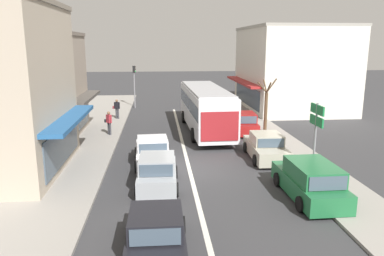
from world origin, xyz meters
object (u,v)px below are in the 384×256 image
Objects in this scene: hatchback_behind_bus_mid at (157,173)px; pedestrian_with_handbag_near at (117,108)px; traffic_light_downstreet at (134,79)px; directional_road_sign at (316,122)px; parked_hatchback_kerb_third at (243,124)px; city_bus at (205,106)px; street_tree_right at (266,107)px; sedan_queue_far_back at (156,236)px; parked_wagon_kerb_front at (310,181)px; pedestrian_browsing_midblock at (109,121)px; parked_sedan_kerb_second at (266,147)px; sedan_behind_bus_near at (153,152)px.

pedestrian_with_handbag_near is (-3.37, 15.58, 0.36)m from hatchback_behind_bus_mid.
traffic_light_downstreet is 1.17× the size of directional_road_sign.
hatchback_behind_bus_mid is at bearing -121.70° from parked_hatchback_kerb_third.
street_tree_right is (4.25, -0.87, -0.01)m from city_bus.
sedan_queue_far_back is 0.93× the size of parked_wagon_kerb_front.
pedestrian_browsing_midblock is (-9.47, -0.11, 0.36)m from parked_hatchback_kerb_third.
pedestrian_browsing_midblock is (-3.27, 15.37, 0.40)m from sedan_queue_far_back.
street_tree_right is (7.75, 9.90, 1.16)m from hatchback_behind_bus_mid.
parked_sedan_kerb_second is at bearing 116.51° from directional_road_sign.
sedan_queue_far_back is 21.37m from pedestrian_with_handbag_near.
directional_road_sign reaches higher than pedestrian_browsing_midblock.
pedestrian_browsing_midblock is at bearing 102.02° from sedan_queue_far_back.
pedestrian_with_handbag_near reaches higher than hatchback_behind_bus_mid.
sedan_queue_far_back is (-0.05, -5.53, -0.05)m from hatchback_behind_bus_mid.
street_tree_right is 2.41× the size of pedestrian_with_handbag_near.
traffic_light_downstreet reaches higher than parked_sedan_kerb_second.
sedan_queue_far_back is 11.15m from parked_sedan_kerb_second.
sedan_queue_far_back is 17.32m from street_tree_right.
traffic_light_downstreet is at bearing 84.73° from pedestrian_browsing_midblock.
sedan_behind_bus_near is at bearing 91.31° from sedan_queue_far_back.
street_tree_right reaches higher than parked_sedan_kerb_second.
directional_road_sign is at bearing 6.37° from hatchback_behind_bus_mid.
parked_hatchback_kerb_third is 1.04× the size of directional_road_sign.
traffic_light_downstreet is (-2.17, 27.28, 2.19)m from sedan_queue_far_back.
pedestrian_with_handbag_near is at bearing 128.64° from parked_sedan_kerb_second.
pedestrian_browsing_midblock reaches higher than parked_sedan_kerb_second.
parked_wagon_kerb_front is 1.26× the size of directional_road_sign.
street_tree_right reaches higher than pedestrian_with_handbag_near.
city_bus reaches higher than sedan_queue_far_back.
pedestrian_with_handbag_near is (-9.67, 17.29, 0.32)m from parked_wagon_kerb_front.
directional_road_sign reaches higher than parked_hatchback_kerb_third.
hatchback_behind_bus_mid is 10.40m from pedestrian_browsing_midblock.
parked_sedan_kerb_second is 1.18× the size of directional_road_sign.
pedestrian_with_handbag_near is 5.74m from pedestrian_browsing_midblock.
city_bus is 7.49m from parked_sedan_kerb_second.
hatchback_behind_bus_mid is 15.95m from pedestrian_with_handbag_near.
traffic_light_downstreet is 2.58× the size of pedestrian_with_handbag_near.
city_bus is at bearing 77.73° from sedan_queue_far_back.
traffic_light_downstreet reaches higher than pedestrian_with_handbag_near.
sedan_queue_far_back is 7.40m from parked_wagon_kerb_front.
parked_wagon_kerb_front is (6.55, -5.08, 0.08)m from sedan_behind_bus_near.
traffic_light_downstreet is 15.52m from street_tree_right.
street_tree_right is at bearing -11.62° from city_bus.
parked_sedan_kerb_second is at bearing -51.36° from pedestrian_with_handbag_near.
pedestrian_with_handbag_near is (-11.11, 5.69, -0.80)m from street_tree_right.
hatchback_behind_bus_mid is 0.89× the size of traffic_light_downstreet.
parked_hatchback_kerb_third is at bearing 88.90° from parked_sedan_kerb_second.
sedan_behind_bus_near is (-0.20, 8.90, 0.00)m from sedan_queue_far_back.
street_tree_right is at bearing 51.95° from hatchback_behind_bus_mid.
sedan_queue_far_back is 10.10m from directional_road_sign.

